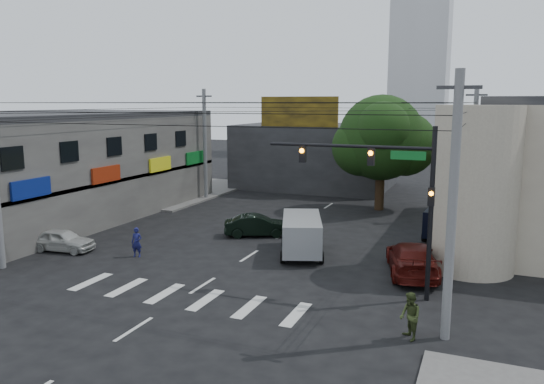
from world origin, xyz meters
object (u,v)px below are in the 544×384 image
Objects in this scene: utility_pole_near_right at (452,209)px; street_tree at (381,138)px; white_compact at (62,240)px; traffic_officer at (137,242)px; utility_pole_far_right at (473,154)px; navy_van at (446,222)px; dark_sedan at (257,225)px; maroon_sedan at (412,259)px; pedestrian_olive at (410,316)px; traffic_gantry at (390,183)px; utility_pole_far_left at (205,145)px; silver_minivan at (302,236)px.

street_tree is at bearing 106.82° from utility_pole_near_right.
white_compact is 4.55m from traffic_officer.
navy_van is at bearing -101.24° from utility_pole_far_right.
dark_sedan is 10.54m from maroon_sedan.
traffic_officer is 15.55m from pedestrian_olive.
traffic_gantry is 1.47× the size of navy_van.
navy_van reaches higher than white_compact.
white_compact is at bearing 179.99° from traffic_gantry.
utility_pole_far_left is 21.00m from navy_van.
traffic_gantry is 5.88m from pedestrian_olive.
traffic_gantry is 13.91m from traffic_officer.
utility_pole_near_right is 3.97m from pedestrian_olive.
silver_minivan reaches higher than dark_sedan.
traffic_gantry is 7.88m from silver_minivan.
maroon_sedan is at bearing 79.04° from traffic_gantry.
pedestrian_olive is (5.36, -22.04, -4.63)m from street_tree.
utility_pole_near_right is at bearing -156.81° from dark_sedan.
maroon_sedan is 1.11× the size of silver_minivan.
traffic_officer reaches higher than dark_sedan.
dark_sedan is 0.74× the size of maroon_sedan.
utility_pole_near_right reaches higher than white_compact.
pedestrian_olive is at bearing -76.34° from street_tree.
silver_minivan is 3.26× the size of traffic_officer.
silver_minivan is (12.98, -12.64, -3.58)m from utility_pole_far_left.
silver_minivan reaches higher than maroon_sedan.
white_compact is 22.34m from navy_van.
utility_pole_near_right is at bearing -73.18° from street_tree.
utility_pole_far_left is at bearing 78.95° from navy_van.
utility_pole_far_left is at bearing -5.70° from white_compact.
utility_pole_far_left is at bearing 17.79° from dark_sedan.
utility_pole_far_right is at bearing -57.76° from white_compact.
dark_sedan is (-11.85, 10.61, -3.94)m from utility_pole_near_right.
navy_van is (-1.15, -5.81, -3.65)m from utility_pole_far_right.
traffic_gantry is 5.21m from maroon_sedan.
utility_pole_far_left is (-14.50, -1.00, -0.87)m from street_tree.
white_compact is (-20.48, 3.50, -3.99)m from utility_pole_near_right.
maroon_sedan is (-2.05, 6.71, -3.83)m from utility_pole_near_right.
silver_minivan is at bearing -150.62° from dark_sedan.
maroon_sedan is at bearing -36.04° from utility_pole_far_left.
traffic_gantry is 1.40× the size of silver_minivan.
utility_pole_near_right is 21.16m from white_compact.
navy_van is (5.35, -6.81, -4.52)m from street_tree.
street_tree is 5.51× the size of traffic_officer.
traffic_gantry is (3.82, -18.00, -0.64)m from street_tree.
street_tree is at bearing -51.13° from dark_sedan.
dark_sedan is at bearing 142.22° from traffic_gantry.
pedestrian_olive is at bearing -160.79° from silver_minivan.
utility_pole_far_left is (-21.00, 20.50, 0.00)m from utility_pole_near_right.
utility_pole_far_right is 15.39m from silver_minivan.
dark_sedan is 7.68m from traffic_officer.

